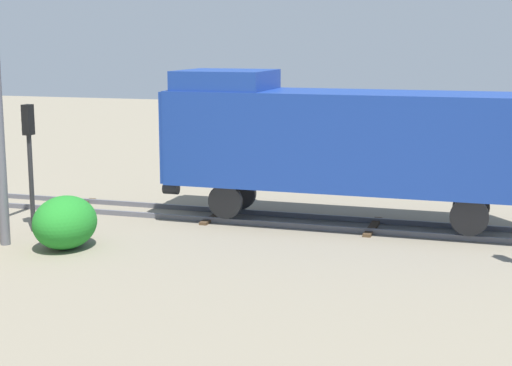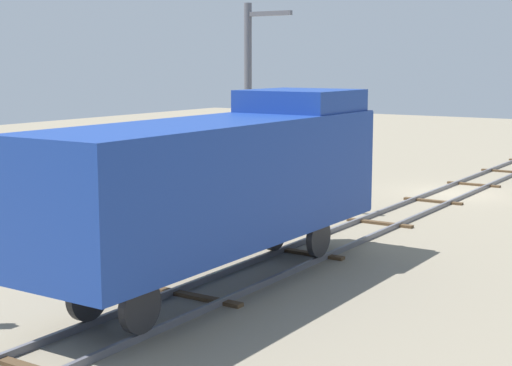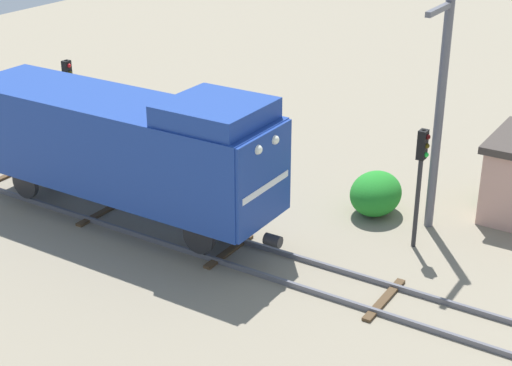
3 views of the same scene
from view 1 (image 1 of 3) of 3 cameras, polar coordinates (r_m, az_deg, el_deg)
name	(u,v)px [view 1 (image 1 of 3)]	position (r m, az deg, el deg)	size (l,w,h in m)	color
locomotive	(340,137)	(24.03, 6.13, 3.33)	(2.90, 11.60, 4.60)	navy
traffic_signal_mid	(29,143)	(24.19, -16.19, 2.79)	(0.32, 0.34, 3.83)	#262628
bush_mid	(65,222)	(22.25, -13.72, -2.81)	(2.03, 1.66, 1.47)	#218026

